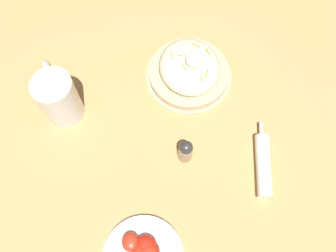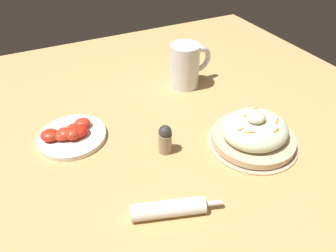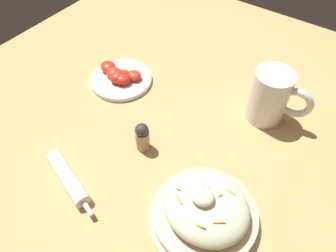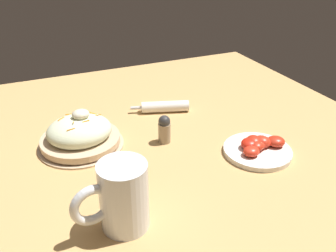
{
  "view_description": "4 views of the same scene",
  "coord_description": "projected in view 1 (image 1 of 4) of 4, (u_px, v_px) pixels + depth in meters",
  "views": [
    {
      "loc": [
        -0.33,
        0.04,
        0.87
      ],
      "look_at": [
        -0.01,
        -0.04,
        0.08
      ],
      "focal_mm": 39.27,
      "sensor_mm": 36.0,
      "label": 1
    },
    {
      "loc": [
        -0.3,
        -0.58,
        0.54
      ],
      "look_at": [
        -0.05,
        -0.06,
        0.07
      ],
      "focal_mm": 32.34,
      "sensor_mm": 36.0,
      "label": 2
    },
    {
      "loc": [
        0.26,
        -0.42,
        0.63
      ],
      "look_at": [
        -0.02,
        -0.03,
        0.06
      ],
      "focal_mm": 34.03,
      "sensor_mm": 36.0,
      "label": 3
    },
    {
      "loc": [
        0.28,
        0.73,
        0.53
      ],
      "look_at": [
        -0.05,
        -0.01,
        0.08
      ],
      "focal_mm": 38.49,
      "sensor_mm": 36.0,
      "label": 4
    }
  ],
  "objects": [
    {
      "name": "salt_shaker",
      "position": [
        186.0,
        151.0,
        0.88
      ],
      "size": [
        0.03,
        0.03,
        0.08
      ],
      "color": "gray",
      "rests_on": "ground_plane"
    },
    {
      "name": "ground_plane",
      "position": [
        151.0,
        141.0,
        0.93
      ],
      "size": [
        1.43,
        1.43,
        0.0
      ],
      "primitive_type": "plane",
      "color": "tan"
    },
    {
      "name": "beer_mug",
      "position": [
        59.0,
        99.0,
        0.9
      ],
      "size": [
        0.16,
        0.1,
        0.14
      ],
      "color": "white",
      "rests_on": "ground_plane"
    },
    {
      "name": "salad_plate",
      "position": [
        189.0,
        70.0,
        0.97
      ],
      "size": [
        0.23,
        0.23,
        0.11
      ],
      "color": "#D1B28E",
      "rests_on": "ground_plane"
    },
    {
      "name": "napkin_roll",
      "position": [
        263.0,
        165.0,
        0.89
      ],
      "size": [
        0.19,
        0.08,
        0.04
      ],
      "color": "white",
      "rests_on": "ground_plane"
    }
  ]
}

